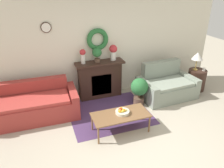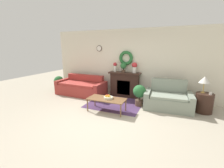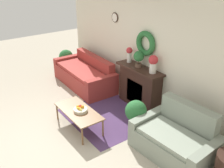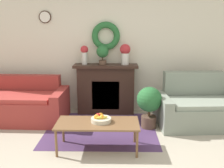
# 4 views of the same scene
# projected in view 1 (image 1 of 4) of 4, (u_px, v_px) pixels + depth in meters

# --- Properties ---
(ground_plane) EXTENTS (16.00, 16.00, 0.00)m
(ground_plane) POSITION_uv_depth(u_px,v_px,m) (143.00, 151.00, 4.15)
(ground_plane) COLOR #ADA38E
(floor_rug) EXTENTS (1.90, 1.66, 0.01)m
(floor_rug) POSITION_uv_depth(u_px,v_px,m) (109.00, 113.00, 5.35)
(floor_rug) COLOR #4C335B
(floor_rug) RESTS_ON ground_plane
(wall_back) EXTENTS (6.80, 0.19, 2.70)m
(wall_back) POSITION_uv_depth(u_px,v_px,m) (101.00, 46.00, 5.76)
(wall_back) COLOR beige
(wall_back) RESTS_ON ground_plane
(fireplace) EXTENTS (1.28, 0.41, 1.01)m
(fireplace) POSITION_uv_depth(u_px,v_px,m) (100.00, 79.00, 5.91)
(fireplace) COLOR #331E16
(fireplace) RESTS_ON ground_plane
(couch_left) EXTENTS (2.12, 0.98, 0.82)m
(couch_left) POSITION_uv_depth(u_px,v_px,m) (32.00, 106.00, 5.07)
(couch_left) COLOR #9E332D
(couch_left) RESTS_ON ground_plane
(loveseat_right) EXTENTS (1.54, 1.03, 0.93)m
(loveseat_right) POSITION_uv_depth(u_px,v_px,m) (166.00, 86.00, 6.00)
(loveseat_right) COLOR gray
(loveseat_right) RESTS_ON ground_plane
(coffee_table) EXTENTS (1.20, 0.56, 0.42)m
(coffee_table) POSITION_uv_depth(u_px,v_px,m) (121.00, 116.00, 4.55)
(coffee_table) COLOR brown
(coffee_table) RESTS_ON ground_plane
(fruit_bowl) EXTENTS (0.29, 0.29, 0.12)m
(fruit_bowl) POSITION_uv_depth(u_px,v_px,m) (122.00, 111.00, 4.55)
(fruit_bowl) COLOR beige
(fruit_bowl) RESTS_ON coffee_table
(side_table_by_loveseat) EXTENTS (0.51, 0.51, 0.61)m
(side_table_by_loveseat) POSITION_uv_depth(u_px,v_px,m) (196.00, 80.00, 6.38)
(side_table_by_loveseat) COLOR #331E16
(side_table_by_loveseat) RESTS_ON ground_plane
(table_lamp) EXTENTS (0.32, 0.32, 0.52)m
(table_lamp) POSITION_uv_depth(u_px,v_px,m) (197.00, 56.00, 6.09)
(table_lamp) COLOR #B28E42
(table_lamp) RESTS_ON side_table_by_loveseat
(mug) EXTENTS (0.08, 0.08, 0.08)m
(mug) POSITION_uv_depth(u_px,v_px,m) (204.00, 69.00, 6.18)
(mug) COLOR silver
(mug) RESTS_ON side_table_by_loveseat
(vase_on_mantel_left) EXTENTS (0.15, 0.15, 0.38)m
(vase_on_mantel_left) POSITION_uv_depth(u_px,v_px,m) (83.00, 55.00, 5.48)
(vase_on_mantel_left) COLOR silver
(vase_on_mantel_left) RESTS_ON fireplace
(vase_on_mantel_right) EXTENTS (0.21, 0.21, 0.41)m
(vase_on_mantel_right) POSITION_uv_depth(u_px,v_px,m) (113.00, 51.00, 5.72)
(vase_on_mantel_right) COLOR silver
(vase_on_mantel_right) RESTS_ON fireplace
(potted_plant_on_mantel) EXTENTS (0.24, 0.24, 0.38)m
(potted_plant_on_mantel) POSITION_uv_depth(u_px,v_px,m) (97.00, 53.00, 5.56)
(potted_plant_on_mantel) COLOR brown
(potted_plant_on_mantel) RESTS_ON fireplace
(potted_plant_floor_by_loveseat) EXTENTS (0.44, 0.44, 0.74)m
(potted_plant_floor_by_loveseat) POSITION_uv_depth(u_px,v_px,m) (139.00, 89.00, 5.50)
(potted_plant_floor_by_loveseat) COLOR brown
(potted_plant_floor_by_loveseat) RESTS_ON ground_plane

